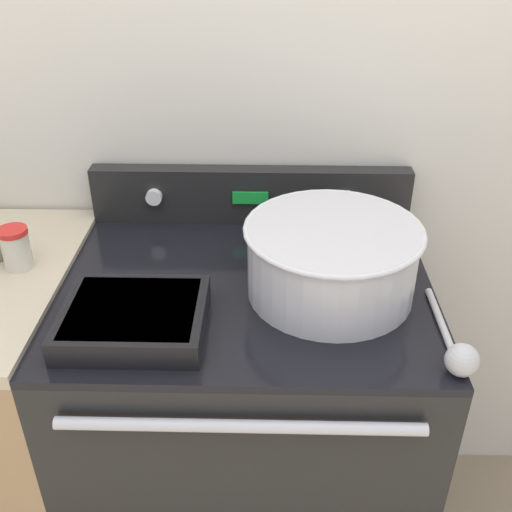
{
  "coord_description": "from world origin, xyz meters",
  "views": [
    {
      "loc": [
        0.05,
        -0.77,
        1.65
      ],
      "look_at": [
        0.02,
        0.34,
        0.98
      ],
      "focal_mm": 42.0,
      "sensor_mm": 36.0,
      "label": 1
    }
  ],
  "objects": [
    {
      "name": "spice_jar_red_cap",
      "position": [
        -0.51,
        0.36,
        0.98
      ],
      "size": [
        0.07,
        0.07,
        0.1
      ],
      "color": "beige",
      "rests_on": "side_counter"
    },
    {
      "name": "control_panel",
      "position": [
        0.0,
        0.62,
        0.99
      ],
      "size": [
        0.81,
        0.07,
        0.14
      ],
      "color": "black",
      "rests_on": "stove_range"
    },
    {
      "name": "mixing_bowl",
      "position": [
        0.18,
        0.29,
        1.01
      ],
      "size": [
        0.37,
        0.37,
        0.16
      ],
      "color": "silver",
      "rests_on": "stove_range"
    },
    {
      "name": "ladle",
      "position": [
        0.39,
        0.07,
        0.95
      ],
      "size": [
        0.06,
        0.28,
        0.06
      ],
      "color": "#B7B7B7",
      "rests_on": "stove_range"
    },
    {
      "name": "casserole_dish",
      "position": [
        -0.21,
        0.16,
        0.95
      ],
      "size": [
        0.28,
        0.24,
        0.05
      ],
      "color": "black",
      "rests_on": "stove_range"
    },
    {
      "name": "kitchen_wall",
      "position": [
        0.0,
        0.68,
        1.25
      ],
      "size": [
        8.0,
        0.05,
        2.5
      ],
      "color": "silver",
      "rests_on": "ground_plane"
    },
    {
      "name": "stove_range",
      "position": [
        0.0,
        0.32,
        0.46
      ],
      "size": [
        0.81,
        0.68,
        0.92
      ],
      "color": "black",
      "rests_on": "ground_plane"
    }
  ]
}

